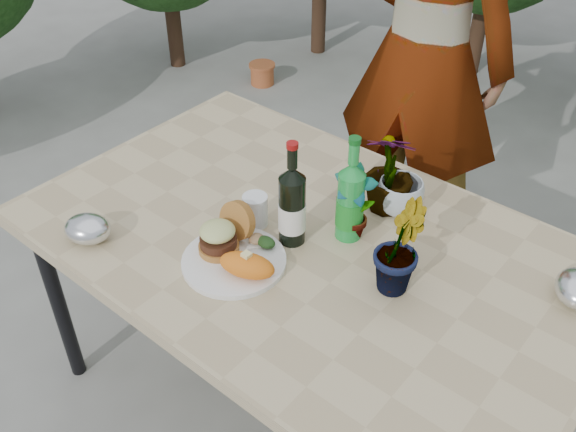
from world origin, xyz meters
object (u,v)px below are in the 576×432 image
Objects in this scene: dinner_plate at (234,261)px; person at (423,59)px; patio_table at (306,255)px; wine_bottle at (292,207)px.

dinner_plate is 0.15× the size of person.
person is at bearing 101.67° from patio_table.
patio_table is 0.96m from person.
dinner_plate is at bearing -113.00° from patio_table.
patio_table is 5.08× the size of wine_bottle.
wine_bottle is at bearing 93.33° from person.
wine_bottle is 0.17× the size of person.
patio_table is at bearing 95.41° from person.
person reaches higher than patio_table.
dinner_plate is 1.13m from person.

